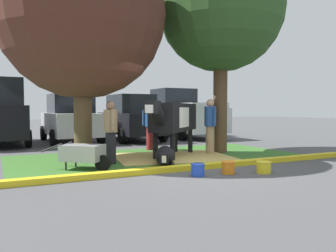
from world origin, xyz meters
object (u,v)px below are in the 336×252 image
object	(u,v)px
person_visitor_far	(150,126)
bucket_blue	(198,170)
bucket_yellow	(264,167)
pickup_truck_maroon	(181,114)
person_visitor_near	(111,131)
sedan_blue	(131,118)
person_handler	(210,125)
shade_tree_left	(82,15)
shade_tree_right	(221,10)
calf_lying	(165,156)
wheelbarrow	(84,153)
bucket_orange	(228,167)
sedan_silver	(70,119)
cow_holstein	(173,118)

from	to	relation	value
person_visitor_far	bucket_blue	world-z (taller)	person_visitor_far
bucket_yellow	pickup_truck_maroon	bearing A→B (deg)	71.57
person_visitor_near	sedan_blue	world-z (taller)	sedan_blue
person_handler	bucket_yellow	world-z (taller)	person_handler
person_visitor_near	shade_tree_left	bearing A→B (deg)	116.68
shade_tree_right	calf_lying	bearing A→B (deg)	-151.55
shade_tree_left	sedan_blue	size ratio (longest dim) A/B	1.39
shade_tree_left	person_visitor_near	xyz separation A→B (m)	(0.47, -0.94, -3.03)
wheelbarrow	bucket_blue	xyz separation A→B (m)	(1.96, -1.77, -0.25)
bucket_blue	sedan_blue	bearing A→B (deg)	78.68
bucket_blue	bucket_orange	world-z (taller)	bucket_orange
person_visitor_near	sedan_blue	bearing A→B (deg)	65.12
shade_tree_right	bucket_blue	bearing A→B (deg)	-131.88
bucket_orange	sedan_blue	distance (m)	8.59
shade_tree_left	wheelbarrow	distance (m)	3.80
shade_tree_right	wheelbarrow	distance (m)	6.31
person_visitor_far	wheelbarrow	bearing A→B (deg)	-136.33
person_visitor_far	bucket_orange	distance (m)	4.65
bucket_orange	sedan_silver	bearing A→B (deg)	100.51
person_visitor_far	bucket_blue	size ratio (longest dim) A/B	5.16
wheelbarrow	pickup_truck_maroon	size ratio (longest dim) A/B	0.26
pickup_truck_maroon	person_visitor_far	bearing A→B (deg)	-129.35
shade_tree_left	cow_holstein	xyz separation A→B (m)	(2.46, -0.52, -2.74)
bucket_orange	pickup_truck_maroon	xyz separation A→B (m)	(3.86, 9.06, 0.97)
person_handler	pickup_truck_maroon	world-z (taller)	pickup_truck_maroon
shade_tree_right	calf_lying	world-z (taller)	shade_tree_right
shade_tree_right	person_handler	bearing A→B (deg)	-154.36
cow_holstein	person_visitor_far	bearing A→B (deg)	87.31
bucket_blue	bucket_orange	size ratio (longest dim) A/B	1.00
bucket_blue	pickup_truck_maroon	bearing A→B (deg)	63.01
pickup_truck_maroon	person_visitor_near	bearing A→B (deg)	-130.53
cow_holstein	bucket_blue	size ratio (longest dim) A/B	8.31
bucket_yellow	pickup_truck_maroon	world-z (taller)	pickup_truck_maroon
calf_lying	person_handler	size ratio (longest dim) A/B	0.77
sedan_silver	bucket_yellow	bearing A→B (deg)	-75.36
bucket_orange	bucket_yellow	world-z (taller)	bucket_orange
calf_lying	person_handler	bearing A→B (deg)	29.17
cow_holstein	bucket_blue	world-z (taller)	cow_holstein
calf_lying	person_visitor_far	bearing A→B (deg)	72.87
calf_lying	sedan_blue	xyz separation A→B (m)	(1.70, 6.90, 0.75)
person_handler	person_visitor_far	bearing A→B (deg)	123.37
person_visitor_near	pickup_truck_maroon	world-z (taller)	pickup_truck_maroon
person_visitor_near	sedan_silver	bearing A→B (deg)	87.73
shade_tree_left	shade_tree_right	size ratio (longest dim) A/B	0.94
calf_lying	person_handler	xyz separation A→B (m)	(2.12, 1.18, 0.68)
sedan_blue	pickup_truck_maroon	size ratio (longest dim) A/B	0.81
shade_tree_right	person_visitor_far	world-z (taller)	shade_tree_right
person_visitor_near	bucket_orange	distance (m)	3.09
wheelbarrow	bucket_yellow	world-z (taller)	wheelbarrow
wheelbarrow	bucket_orange	world-z (taller)	wheelbarrow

